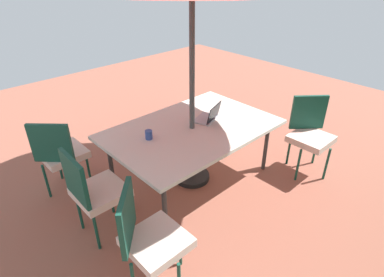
{
  "coord_description": "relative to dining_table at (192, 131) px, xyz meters",
  "views": [
    {
      "loc": [
        2.24,
        2.38,
        2.47
      ],
      "look_at": [
        0.0,
        0.0,
        0.59
      ],
      "focal_mm": 29.75,
      "sensor_mm": 36.0,
      "label": 1
    }
  ],
  "objects": [
    {
      "name": "ground_plane",
      "position": [
        0.0,
        0.0,
        -0.7
      ],
      "size": [
        10.0,
        10.0,
        0.02
      ],
      "primitive_type": "cube",
      "color": "#935442"
    },
    {
      "name": "dining_table",
      "position": [
        0.0,
        0.0,
        0.0
      ],
      "size": [
        1.96,
        1.3,
        0.73
      ],
      "color": "silver",
      "rests_on": "ground_plane"
    },
    {
      "name": "chair_southeast",
      "position": [
        1.25,
        -0.84,
        -0.14
      ],
      "size": [
        0.59,
        0.59,
        0.98
      ],
      "rotation": [
        0.0,
        0.0,
        5.5
      ],
      "color": "beige",
      "rests_on": "ground_plane"
    },
    {
      "name": "chair_east",
      "position": [
        1.3,
        0.03,
        -0.14
      ],
      "size": [
        0.46,
        0.46,
        0.98
      ],
      "rotation": [
        0.0,
        0.0,
        4.69
      ],
      "color": "beige",
      "rests_on": "ground_plane"
    },
    {
      "name": "chair_northwest",
      "position": [
        -1.23,
        0.85,
        -0.14
      ],
      "size": [
        0.58,
        0.59,
        0.98
      ],
      "rotation": [
        0.0,
        0.0,
        2.44
      ],
      "color": "beige",
      "rests_on": "ground_plane"
    },
    {
      "name": "chair_northeast",
      "position": [
        1.27,
        0.85,
        -0.14
      ],
      "size": [
        0.59,
        0.59,
        0.98
      ],
      "rotation": [
        0.0,
        0.0,
        3.97
      ],
      "color": "beige",
      "rests_on": "ground_plane"
    },
    {
      "name": "laptop",
      "position": [
        -0.28,
        -0.01,
        0.09
      ],
      "size": [
        0.38,
        0.34,
        0.21
      ],
      "rotation": [
        0.0,
        0.0,
        0.34
      ],
      "color": "#B7B7BC",
      "rests_on": "dining_table"
    },
    {
      "name": "cup",
      "position": [
        0.52,
        -0.13,
        0.09
      ],
      "size": [
        0.08,
        0.08,
        0.1
      ],
      "primitive_type": "cylinder",
      "color": "#334C99",
      "rests_on": "dining_table"
    }
  ]
}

